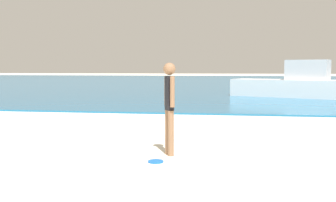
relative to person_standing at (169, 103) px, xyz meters
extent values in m
cube|color=#1E6B9E|center=(-0.43, 35.96, -0.91)|extent=(160.00, 60.00, 0.06)
cylinder|color=#936B4C|center=(-0.03, 0.06, -0.53)|extent=(0.11, 0.11, 0.81)
cylinder|color=#936B4C|center=(0.03, -0.06, -0.53)|extent=(0.11, 0.11, 0.81)
cube|color=black|center=(0.00, 0.00, 0.17)|extent=(0.19, 0.22, 0.61)
sphere|color=#936B4C|center=(0.00, 0.00, 0.60)|extent=(0.22, 0.22, 0.22)
cylinder|color=#936B4C|center=(-0.07, 0.13, 0.21)|extent=(0.08, 0.08, 0.54)
cylinder|color=#936B4C|center=(0.07, -0.13, 0.21)|extent=(0.08, 0.08, 0.54)
cylinder|color=blue|center=(-0.14, -0.57, -0.93)|extent=(0.26, 0.26, 0.03)
cube|color=white|center=(4.07, 13.93, -0.43)|extent=(5.81, 3.83, 0.89)
cube|color=silver|center=(4.99, 13.53, 0.51)|extent=(2.33, 1.94, 1.00)
camera|label=1|loc=(1.01, -6.77, 0.63)|focal=41.43mm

